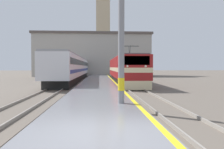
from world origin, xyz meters
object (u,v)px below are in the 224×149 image
object	(u,v)px
locomotive_train	(125,70)
catenary_mast	(123,24)
clock_tower	(103,21)
passenger_train	(80,68)

from	to	relation	value
locomotive_train	catenary_mast	world-z (taller)	catenary_mast
catenary_mast	clock_tower	world-z (taller)	clock_tower
locomotive_train	clock_tower	distance (m)	35.84
locomotive_train	passenger_train	size ratio (longest dim) A/B	0.34
catenary_mast	clock_tower	xyz separation A→B (m)	(-0.06, 50.88, 10.76)
catenary_mast	passenger_train	bearing A→B (deg)	98.13
locomotive_train	catenary_mast	bearing A→B (deg)	-96.91
passenger_train	clock_tower	xyz separation A→B (m)	(5.05, 15.11, 12.89)
passenger_train	locomotive_train	bearing A→B (deg)	-68.26
passenger_train	catenary_mast	size ratio (longest dim) A/B	7.19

